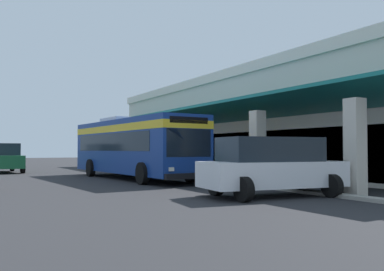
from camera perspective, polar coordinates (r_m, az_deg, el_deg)
name	(u,v)px	position (r m, az deg, el deg)	size (l,w,h in m)	color
ground	(249,174)	(26.88, 7.73, -5.24)	(120.00, 120.00, 0.00)	#262628
curb_strip	(164,174)	(25.46, -3.91, -5.31)	(38.18, 0.50, 0.12)	#9E998E
plaza_building	(284,125)	(30.86, 12.44, 1.40)	(32.12, 15.09, 6.64)	beige
transit_bus	(133,144)	(22.60, -8.03, -1.18)	(11.35, 3.30, 3.34)	navy
parked_suv_green	(2,158)	(31.08, -24.52, -2.76)	(4.96, 2.50, 1.97)	#195933
parked_suv_white	(272,166)	(14.21, 10.82, -4.11)	(3.13, 5.02, 1.97)	silver
pedestrian	(257,165)	(18.05, 8.90, -4.02)	(0.60, 0.46, 1.61)	navy
potted_palm	(141,160)	(32.81, -6.95, -3.38)	(1.77, 1.62, 2.59)	#4C4742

